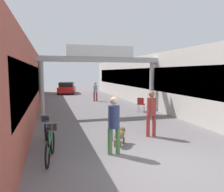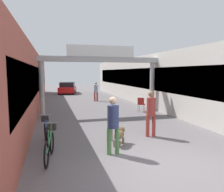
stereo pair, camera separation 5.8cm
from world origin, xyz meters
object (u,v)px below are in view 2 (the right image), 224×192
at_px(parked_car_red, 68,88).
at_px(pedestrian_carrying_crate, 96,90).
at_px(bollard_post_metal, 111,127).
at_px(bicycle_blue_second, 47,132).
at_px(bicycle_green_nearest, 50,144).
at_px(pedestrian_with_dog, 113,122).
at_px(cafe_chair_black_nearer, 152,106).
at_px(pedestrian_companion, 151,110).
at_px(cafe_chair_red_farther, 141,103).
at_px(dog_on_leash, 119,134).

bearing_deg(parked_car_red, pedestrian_carrying_crate, -76.59).
bearing_deg(pedestrian_carrying_crate, parked_car_red, 103.41).
xyz_separation_m(bollard_post_metal, parked_car_red, (-0.20, 18.45, 0.15)).
bearing_deg(bicycle_blue_second, parked_car_red, 83.66).
distance_m(bicycle_green_nearest, bollard_post_metal, 2.40).
bearing_deg(pedestrian_with_dog, bicycle_blue_second, 142.99).
relative_size(bicycle_blue_second, bollard_post_metal, 1.74).
bearing_deg(cafe_chair_black_nearer, pedestrian_companion, -116.84).
relative_size(bicycle_green_nearest, bollard_post_metal, 1.73).
bearing_deg(pedestrian_carrying_crate, cafe_chair_black_nearer, -74.08).
height_order(pedestrian_companion, bicycle_green_nearest, pedestrian_companion).
xyz_separation_m(cafe_chair_black_nearer, cafe_chair_red_farther, (-0.26, 1.03, 0.00)).
relative_size(pedestrian_with_dog, pedestrian_carrying_crate, 1.07).
bearing_deg(cafe_chair_black_nearer, pedestrian_carrying_crate, 105.92).
xyz_separation_m(pedestrian_with_dog, cafe_chair_red_farther, (3.61, 6.30, -0.46)).
distance_m(pedestrian_with_dog, cafe_chair_red_farther, 7.28).
height_order(dog_on_leash, bicycle_green_nearest, bicycle_green_nearest).
relative_size(pedestrian_with_dog, bollard_post_metal, 1.79).
xyz_separation_m(pedestrian_companion, cafe_chair_black_nearer, (1.98, 3.91, -0.47)).
relative_size(pedestrian_companion, parked_car_red, 0.41).
xyz_separation_m(pedestrian_with_dog, bicycle_blue_second, (-1.93, 1.46, -0.56)).
bearing_deg(bollard_post_metal, cafe_chair_red_farther, 56.66).
bearing_deg(cafe_chair_black_nearer, bollard_post_metal, -131.67).
distance_m(bicycle_blue_second, bollard_post_metal, 2.24).
bearing_deg(pedestrian_carrying_crate, bicycle_blue_second, -109.92).
distance_m(bollard_post_metal, parked_car_red, 18.45).
bearing_deg(dog_on_leash, pedestrian_with_dog, -120.07).
relative_size(pedestrian_with_dog, pedestrian_companion, 0.99).
relative_size(pedestrian_companion, bicycle_blue_second, 1.04).
relative_size(dog_on_leash, bicycle_green_nearest, 0.46).
distance_m(pedestrian_carrying_crate, parked_car_red, 7.86).
xyz_separation_m(bicycle_green_nearest, parked_car_red, (1.92, 19.57, 0.21)).
distance_m(pedestrian_companion, bicycle_blue_second, 3.86).
height_order(bicycle_blue_second, bollard_post_metal, bicycle_blue_second).
bearing_deg(bicycle_green_nearest, pedestrian_with_dog, -4.89).
height_order(cafe_chair_black_nearer, cafe_chair_red_farther, same).
distance_m(pedestrian_carrying_crate, bollard_post_metal, 10.94).
bearing_deg(bollard_post_metal, pedestrian_carrying_crate, 81.48).
distance_m(bicycle_blue_second, cafe_chair_red_farther, 7.36).
bearing_deg(parked_car_red, cafe_chair_black_nearer, -75.40).
bearing_deg(dog_on_leash, bicycle_green_nearest, -164.91).
height_order(dog_on_leash, bollard_post_metal, bollard_post_metal).
distance_m(cafe_chair_black_nearer, cafe_chair_red_farther, 1.06).
relative_size(pedestrian_carrying_crate, cafe_chair_black_nearer, 1.82).
bearing_deg(bicycle_blue_second, bicycle_green_nearest, -85.03).
distance_m(pedestrian_with_dog, pedestrian_carrying_crate, 12.24).
bearing_deg(bicycle_green_nearest, bollard_post_metal, 27.82).
relative_size(bicycle_blue_second, cafe_chair_black_nearer, 1.89).
bearing_deg(cafe_chair_red_farther, bicycle_green_nearest, -131.44).
bearing_deg(bicycle_blue_second, pedestrian_with_dog, -37.01).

